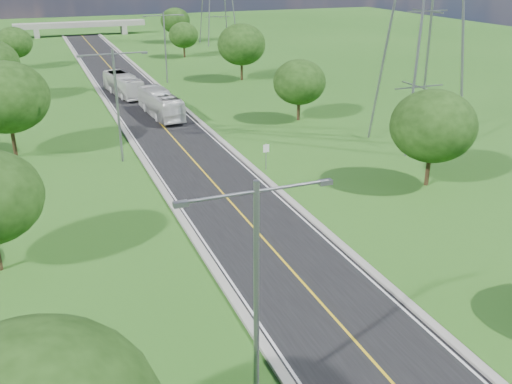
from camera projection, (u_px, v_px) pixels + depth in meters
ground at (153, 116)px, 66.72m from camera, size 260.00×260.00×0.00m
road at (143, 104)px, 71.87m from camera, size 8.00×150.00×0.06m
curb_left at (109, 107)px, 70.40m from camera, size 0.50×150.00×0.22m
curb_right at (176, 101)px, 73.29m from camera, size 0.50×150.00×0.22m
speed_limit_sign at (266, 153)px, 48.95m from camera, size 0.55×0.09×2.40m
overpass at (81, 25)px, 134.61m from camera, size 30.00×3.00×3.20m
streetlight_near_left at (256, 282)px, 21.14m from camera, size 5.90×0.25×10.00m
streetlight_mid_left at (117, 97)px, 49.52m from camera, size 5.90×0.25×10.00m
streetlight_far_right at (165, 42)px, 81.99m from camera, size 5.90×0.25×10.00m
tree_lc at (6, 97)px, 50.90m from camera, size 7.56×7.56×8.79m
tree_le at (14, 43)px, 92.82m from camera, size 5.88×5.88×6.84m
tree_rb at (433, 126)px, 44.49m from camera, size 6.72×6.72×7.82m
tree_rc at (299, 82)px, 63.30m from camera, size 5.88×5.88×6.84m
tree_rd at (241, 44)px, 84.27m from camera, size 7.14×7.14×8.30m
tree_re at (184, 35)px, 104.53m from camera, size 5.46×5.46×6.35m
tree_rf at (175, 21)px, 122.69m from camera, size 6.30×6.30×7.33m
bus_outbound at (161, 104)px, 65.67m from camera, size 3.23×10.83×2.98m
bus_inbound at (123, 85)px, 75.77m from camera, size 3.97×10.64×2.89m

